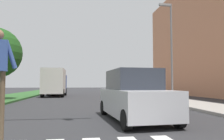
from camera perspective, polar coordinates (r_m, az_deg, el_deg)
ground_plane at (r=26.88m, az=-8.60°, el=-6.66°), size 140.00×140.00×0.00m
median_strip at (r=25.87m, az=-24.28°, el=-6.32°), size 4.19×64.00×0.15m
sidewalk_right at (r=25.96m, az=8.50°, el=-6.60°), size 3.00×64.00×0.15m
street_lamp_right at (r=17.63m, az=14.88°, el=6.87°), size 1.02×0.24×7.50m
suv_crossing at (r=8.77m, az=5.64°, el=-6.71°), size 2.29×4.73×1.97m
sedan_midblock at (r=30.07m, az=-14.38°, el=-4.75°), size 1.97×4.47×1.72m
truck_box_delivery at (r=26.17m, az=-14.60°, el=-3.08°), size 2.40×6.20×3.10m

